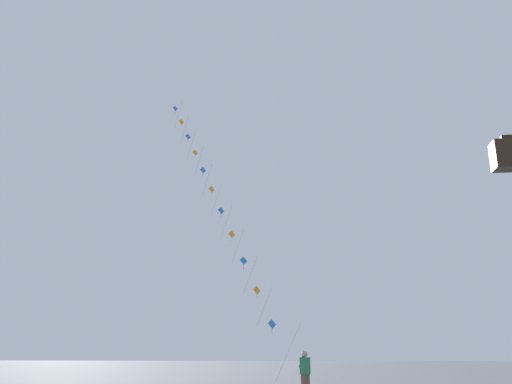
% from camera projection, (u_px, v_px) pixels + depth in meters
% --- Properties ---
extents(kite_train, '(9.12, 12.85, 18.69)m').
position_uv_depth(kite_train, '(217.00, 201.00, 30.25)').
color(kite_train, brown).
rests_on(kite_train, ground_plane).
extents(kite_flyer, '(0.46, 0.60, 1.71)m').
position_uv_depth(kite_flyer, '(305.00, 373.00, 19.98)').
color(kite_flyer, brown).
rests_on(kite_flyer, ground_plane).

